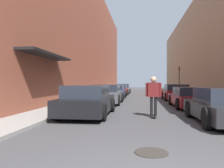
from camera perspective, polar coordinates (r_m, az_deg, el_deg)
ground at (r=21.44m, az=8.16°, el=-3.58°), size 103.00×103.00×0.00m
curb_strip_left at (r=26.47m, az=-2.07°, el=-2.70°), size 1.80×46.82×0.12m
curb_strip_right at (r=26.57m, az=18.07°, el=-2.71°), size 1.80×46.82×0.12m
building_row_left at (r=27.58m, az=-8.15°, el=11.52°), size 4.90×46.82×13.63m
building_row_right at (r=27.49m, az=24.10°, el=8.38°), size 4.90×46.82×10.65m
parked_car_left_0 at (r=9.78m, az=-6.41°, el=-4.45°), size 2.06×4.36×1.35m
parked_car_left_1 at (r=15.13m, az=-1.43°, el=-2.75°), size 2.06×4.08×1.34m
parked_car_left_2 at (r=19.82m, az=0.67°, el=-2.14°), size 1.93×4.23×1.25m
parked_car_left_3 at (r=25.20m, az=1.83°, el=-1.60°), size 2.07×4.22×1.24m
parked_car_left_4 at (r=30.38m, az=2.87°, el=-1.25°), size 2.03×4.05×1.30m
parked_car_right_0 at (r=8.81m, az=26.78°, el=-5.19°), size 1.92×4.10×1.29m
parked_car_right_1 at (r=13.77m, az=19.51°, el=-3.34°), size 1.96×4.68×1.20m
parked_car_right_2 at (r=19.33m, az=16.30°, el=-2.11°), size 2.09×4.33×1.33m
skateboarder at (r=9.35m, az=10.79°, el=-2.11°), size 0.66×0.78×1.73m
manhole_cover at (r=4.84m, az=10.24°, el=-17.18°), size 0.70×0.70×0.02m
traffic_light at (r=27.37m, az=17.15°, el=1.79°), size 0.16×0.22×3.28m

